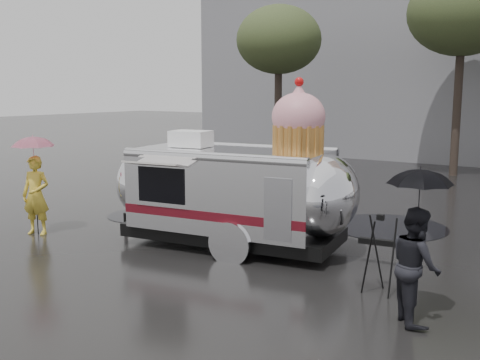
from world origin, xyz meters
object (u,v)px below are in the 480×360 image
Objects in this scene: person_right at (416,265)px; tripod at (379,248)px; person_left at (36,195)px; airstream_trailer at (236,188)px.

person_right reaches higher than tripod.
person_right is at bearing -21.39° from person_left.
person_right is (4.47, -1.90, -0.44)m from airstream_trailer.
tripod is at bearing -15.56° from person_left.
person_left is at bearing 53.06° from person_right.
airstream_trailer is 4.89m from person_left.
airstream_trailer is at bearing 31.18° from person_right.
person_left is 1.08× the size of person_right.
airstream_trailer is 3.96× the size of person_right.
person_left is at bearing -175.05° from tripod.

